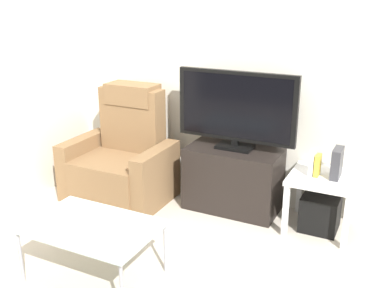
{
  "coord_description": "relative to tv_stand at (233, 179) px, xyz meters",
  "views": [
    {
      "loc": [
        1.34,
        -2.75,
        1.93
      ],
      "look_at": [
        -0.27,
        0.5,
        0.7
      ],
      "focal_mm": 42.41,
      "sensor_mm": 36.0,
      "label": 1
    }
  ],
  "objects": [
    {
      "name": "ground_plane",
      "position": [
        0.02,
        -0.84,
        -0.29
      ],
      "size": [
        6.4,
        6.4,
        0.0
      ],
      "primitive_type": "plane",
      "color": "#B2A899"
    },
    {
      "name": "wall_back",
      "position": [
        0.02,
        0.29,
        1.01
      ],
      "size": [
        6.4,
        0.06,
        2.6
      ],
      "primitive_type": "cube",
      "color": "beige",
      "rests_on": "ground"
    },
    {
      "name": "tv_stand",
      "position": [
        0.0,
        0.0,
        0.0
      ],
      "size": [
        0.85,
        0.45,
        0.59
      ],
      "color": "black",
      "rests_on": "ground"
    },
    {
      "name": "television",
      "position": [
        0.0,
        0.02,
        0.66
      ],
      "size": [
        1.09,
        0.2,
        0.7
      ],
      "color": "black",
      "rests_on": "tv_stand"
    },
    {
      "name": "recliner_armchair",
      "position": [
        -1.07,
        -0.2,
        0.08
      ],
      "size": [
        0.98,
        0.78,
        1.08
      ],
      "rotation": [
        0.0,
        0.0,
        -0.08
      ],
      "color": "brown",
      "rests_on": "ground"
    },
    {
      "name": "side_table",
      "position": [
        0.81,
        -0.03,
        0.11
      ],
      "size": [
        0.54,
        0.54,
        0.49
      ],
      "color": "white",
      "rests_on": "ground"
    },
    {
      "name": "subwoofer_box",
      "position": [
        0.81,
        -0.03,
        -0.14
      ],
      "size": [
        0.31,
        0.31,
        0.31
      ],
      "primitive_type": "cube",
      "color": "black",
      "rests_on": "ground"
    },
    {
      "name": "book_leftmost",
      "position": [
        0.71,
        -0.05,
        0.3
      ],
      "size": [
        0.04,
        0.12,
        0.21
      ],
      "primitive_type": "cube",
      "color": "white",
      "rests_on": "side_table"
    },
    {
      "name": "book_middle",
      "position": [
        0.75,
        -0.05,
        0.28
      ],
      "size": [
        0.04,
        0.12,
        0.18
      ],
      "primitive_type": "cube",
      "color": "gold",
      "rests_on": "side_table"
    },
    {
      "name": "game_console",
      "position": [
        0.9,
        -0.02,
        0.32
      ],
      "size": [
        0.07,
        0.2,
        0.25
      ],
      "primitive_type": "cube",
      "color": "#333338",
      "rests_on": "side_table"
    },
    {
      "name": "coffee_table",
      "position": [
        -0.48,
        -1.42,
        0.09
      ],
      "size": [
        0.9,
        0.6,
        0.41
      ],
      "color": "#B2C6C1",
      "rests_on": "ground"
    },
    {
      "name": "cell_phone",
      "position": [
        -0.54,
        -1.45,
        0.12
      ],
      "size": [
        0.09,
        0.16,
        0.01
      ],
      "primitive_type": "cube",
      "rotation": [
        0.0,
        0.0,
        0.17
      ],
      "color": "#B7B7BC",
      "rests_on": "coffee_table"
    }
  ]
}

